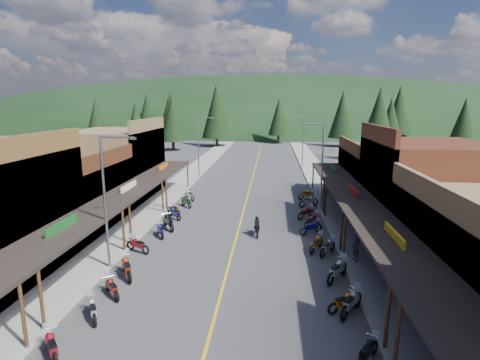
% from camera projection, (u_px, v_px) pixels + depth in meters
% --- Properties ---
extents(ground, '(220.00, 220.00, 0.00)m').
position_uv_depth(ground, '(236.00, 237.00, 27.79)').
color(ground, '#38383A').
rests_on(ground, ground).
extents(centerline, '(0.15, 90.00, 0.01)m').
position_uv_depth(centerline, '(251.00, 181.00, 47.29)').
color(centerline, gold).
rests_on(centerline, ground).
extents(sidewalk_west, '(3.40, 94.00, 0.15)m').
position_uv_depth(sidewalk_west, '(184.00, 180.00, 48.01)').
color(sidewalk_west, gray).
rests_on(sidewalk_west, ground).
extents(sidewalk_east, '(3.40, 94.00, 0.15)m').
position_uv_depth(sidewalk_east, '(321.00, 182.00, 46.55)').
color(sidewalk_east, gray).
rests_on(sidewalk_east, ground).
extents(shop_west_2, '(10.90, 9.00, 6.20)m').
position_uv_depth(shop_west_2, '(68.00, 195.00, 30.09)').
color(shop_west_2, '#3F2111').
rests_on(shop_west_2, ground).
extents(shop_west_3, '(10.90, 10.20, 8.20)m').
position_uv_depth(shop_west_3, '(116.00, 164.00, 39.25)').
color(shop_west_3, brown).
rests_on(shop_west_3, ground).
extents(shop_east_2, '(10.90, 9.00, 8.20)m').
position_uv_depth(shop_east_2, '(424.00, 189.00, 27.57)').
color(shop_east_2, '#562B19').
rests_on(shop_east_2, ground).
extents(shop_east_3, '(10.90, 10.20, 6.20)m').
position_uv_depth(shop_east_3, '(385.00, 177.00, 37.14)').
color(shop_east_3, '#4C2D16').
rests_on(shop_east_3, ground).
extents(streetlight_0, '(2.16, 0.18, 8.00)m').
position_uv_depth(streetlight_0, '(107.00, 197.00, 21.61)').
color(streetlight_0, gray).
rests_on(streetlight_0, ground).
extents(streetlight_1, '(2.16, 0.18, 8.00)m').
position_uv_depth(streetlight_1, '(200.00, 144.00, 48.93)').
color(streetlight_1, gray).
rests_on(streetlight_1, ground).
extents(streetlight_2, '(2.16, 0.18, 8.00)m').
position_uv_depth(streetlight_2, '(320.00, 162.00, 34.10)').
color(streetlight_2, gray).
rests_on(streetlight_2, ground).
extents(streetlight_3, '(2.16, 0.18, 8.00)m').
position_uv_depth(streetlight_3, '(302.00, 139.00, 55.56)').
color(streetlight_3, gray).
rests_on(streetlight_3, ground).
extents(ridge_hill, '(310.00, 140.00, 60.00)m').
position_uv_depth(ridge_hill, '(267.00, 126.00, 159.47)').
color(ridge_hill, black).
rests_on(ridge_hill, ground).
extents(pine_0, '(5.04, 5.04, 11.00)m').
position_uv_depth(pine_0, '(96.00, 116.00, 90.32)').
color(pine_0, black).
rests_on(pine_0, ground).
extents(pine_1, '(5.88, 5.88, 12.50)m').
position_uv_depth(pine_1, '(170.00, 113.00, 96.62)').
color(pine_1, black).
rests_on(pine_1, ground).
extents(pine_2, '(6.72, 6.72, 14.00)m').
position_uv_depth(pine_2, '(217.00, 111.00, 83.58)').
color(pine_2, black).
rests_on(pine_2, ground).
extents(pine_3, '(5.04, 5.04, 11.00)m').
position_uv_depth(pine_3, '(279.00, 116.00, 90.51)').
color(pine_3, black).
rests_on(pine_3, ground).
extents(pine_4, '(5.88, 5.88, 12.50)m').
position_uv_depth(pine_4, '(342.00, 114.00, 83.33)').
color(pine_4, black).
rests_on(pine_4, ground).
extents(pine_5, '(6.72, 6.72, 14.00)m').
position_uv_depth(pine_5, '(399.00, 110.00, 93.53)').
color(pine_5, black).
rests_on(pine_5, ground).
extents(pine_6, '(5.04, 5.04, 11.00)m').
position_uv_depth(pine_6, '(464.00, 117.00, 85.02)').
color(pine_6, black).
rests_on(pine_6, ground).
extents(pine_7, '(5.88, 5.88, 12.50)m').
position_uv_depth(pine_7, '(147.00, 112.00, 103.15)').
color(pine_7, black).
rests_on(pine_7, ground).
extents(pine_8, '(4.48, 4.48, 10.00)m').
position_uv_depth(pine_8, '(136.00, 124.00, 67.44)').
color(pine_8, black).
rests_on(pine_8, ground).
extents(pine_9, '(4.93, 4.93, 10.80)m').
position_uv_depth(pine_9, '(390.00, 122.00, 68.36)').
color(pine_9, black).
rests_on(pine_9, ground).
extents(pine_10, '(5.38, 5.38, 11.60)m').
position_uv_depth(pine_10, '(172.00, 117.00, 76.70)').
color(pine_10, black).
rests_on(pine_10, ground).
extents(pine_11, '(5.82, 5.82, 12.40)m').
position_uv_depth(pine_11, '(379.00, 119.00, 61.71)').
color(pine_11, black).
rests_on(pine_11, ground).
extents(bike_west_2, '(1.88, 2.03, 1.19)m').
position_uv_depth(bike_west_2, '(52.00, 345.00, 14.48)').
color(bike_west_2, maroon).
rests_on(bike_west_2, ground).
extents(bike_west_3, '(1.57, 1.95, 1.09)m').
position_uv_depth(bike_west_3, '(92.00, 308.00, 17.17)').
color(bike_west_3, '#99989D').
rests_on(bike_west_3, ground).
extents(bike_west_4, '(1.73, 1.83, 1.08)m').
position_uv_depth(bike_west_4, '(112.00, 287.00, 19.17)').
color(bike_west_4, maroon).
rests_on(bike_west_4, ground).
extents(bike_west_5, '(1.89, 2.39, 1.33)m').
position_uv_depth(bike_west_5, '(126.00, 266.00, 21.27)').
color(bike_west_5, '#9E290B').
rests_on(bike_west_5, ground).
extents(bike_west_6, '(2.07, 1.49, 1.14)m').
position_uv_depth(bike_west_6, '(138.00, 244.00, 24.86)').
color(bike_west_6, maroon).
rests_on(bike_west_6, ground).
extents(bike_west_7, '(1.44, 1.95, 1.07)m').
position_uv_depth(bike_west_7, '(160.00, 230.00, 27.75)').
color(bike_west_7, navy).
rests_on(bike_west_7, ground).
extents(bike_west_8, '(1.93, 2.36, 1.33)m').
position_uv_depth(bike_west_8, '(168.00, 221.00, 29.42)').
color(bike_west_8, black).
rests_on(bike_west_8, ground).
extents(bike_west_9, '(1.91, 1.94, 1.17)m').
position_uv_depth(bike_west_9, '(174.00, 212.00, 32.00)').
color(bike_west_9, navy).
rests_on(bike_west_9, ground).
extents(bike_west_10, '(1.94, 1.85, 1.15)m').
position_uv_depth(bike_west_10, '(173.00, 209.00, 33.05)').
color(bike_west_10, '#9A250B').
rests_on(bike_west_10, ground).
extents(bike_west_11, '(1.72, 1.96, 1.12)m').
position_uv_depth(bike_west_11, '(186.00, 201.00, 35.70)').
color(bike_west_11, '#0A3618').
rests_on(bike_west_11, ground).
extents(bike_west_12, '(1.78, 2.06, 1.18)m').
position_uv_depth(bike_west_12, '(189.00, 194.00, 38.21)').
color(bike_west_12, '#AEAEB3').
rests_on(bike_west_12, ground).
extents(bike_east_2, '(1.61, 1.86, 1.06)m').
position_uv_depth(bike_east_2, '(368.00, 351.00, 14.25)').
color(bike_east_2, black).
rests_on(bike_east_2, ground).
extents(bike_east_3, '(1.86, 2.25, 1.27)m').
position_uv_depth(bike_east_3, '(351.00, 301.00, 17.61)').
color(bike_east_3, gray).
rests_on(bike_east_3, ground).
extents(bike_east_4, '(1.92, 1.52, 1.07)m').
position_uv_depth(bike_east_4, '(344.00, 301.00, 17.82)').
color(bike_east_4, '#B9610D').
rests_on(bike_east_4, ground).
extents(bike_east_5, '(1.95, 2.37, 1.33)m').
position_uv_depth(bike_east_5, '(337.00, 269.00, 20.94)').
color(bike_east_5, '#98979C').
rests_on(bike_east_5, ground).
extents(bike_east_6, '(1.71, 2.13, 1.19)m').
position_uv_depth(bike_east_6, '(328.00, 246.00, 24.48)').
color(bike_east_6, gray).
rests_on(bike_east_6, ground).
extents(bike_east_7, '(1.62, 2.19, 1.20)m').
position_uv_depth(bike_east_7, '(316.00, 242.00, 25.10)').
color(bike_east_7, '#B46A0C').
rests_on(bike_east_7, ground).
extents(bike_east_8, '(2.08, 1.76, 1.18)m').
position_uv_depth(bike_east_8, '(311.00, 227.00, 28.31)').
color(bike_east_8, navy).
rests_on(bike_east_8, ground).
extents(bike_east_9, '(1.92, 2.23, 1.27)m').
position_uv_depth(bike_east_9, '(312.00, 220.00, 29.84)').
color(bike_east_9, maroon).
rests_on(bike_east_9, ground).
extents(bike_east_10, '(1.94, 1.95, 1.18)m').
position_uv_depth(bike_east_10, '(306.00, 212.00, 32.13)').
color(bike_east_10, '#610D11').
rests_on(bike_east_10, ground).
extents(bike_east_11, '(2.22, 1.73, 1.23)m').
position_uv_depth(bike_east_11, '(309.00, 200.00, 35.77)').
color(bike_east_11, '#A9A7AD').
rests_on(bike_east_11, ground).
extents(bike_east_12, '(2.02, 1.74, 1.15)m').
position_uv_depth(bike_east_12, '(306.00, 194.00, 38.58)').
color(bike_east_12, orange).
rests_on(bike_east_12, ground).
extents(rider_on_bike, '(0.86, 2.08, 1.55)m').
position_uv_depth(rider_on_bike, '(257.00, 227.00, 28.06)').
color(rider_on_bike, black).
rests_on(rider_on_bike, ground).
extents(pedestrian_east_a, '(0.63, 0.77, 1.81)m').
position_uv_depth(pedestrian_east_a, '(356.00, 247.00, 23.06)').
color(pedestrian_east_a, '#281F2F').
rests_on(pedestrian_east_a, sidewalk_east).
extents(pedestrian_east_b, '(0.96, 0.86, 1.72)m').
position_uv_depth(pedestrian_east_b, '(327.00, 187.00, 39.51)').
color(pedestrian_east_b, brown).
rests_on(pedestrian_east_b, sidewalk_east).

